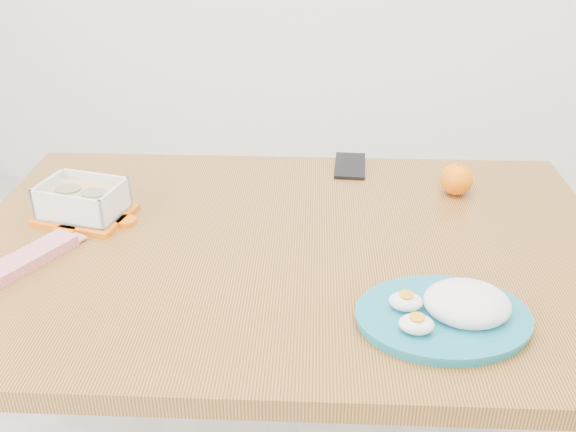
# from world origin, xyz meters

# --- Properties ---
(dining_table) EXTENTS (1.38, 0.99, 0.75)m
(dining_table) POSITION_xyz_m (-0.00, 0.06, 0.66)
(dining_table) COLOR #9F652D
(dining_table) RESTS_ON ground
(food_container) EXTENTS (0.20, 0.17, 0.08)m
(food_container) POSITION_xyz_m (-0.44, 0.10, 0.79)
(food_container) COLOR #EB6307
(food_container) RESTS_ON dining_table
(orange_fruit) EXTENTS (0.07, 0.07, 0.07)m
(orange_fruit) POSITION_xyz_m (0.34, 0.33, 0.79)
(orange_fruit) COLOR #E25104
(orange_fruit) RESTS_ON dining_table
(rice_plate) EXTENTS (0.33, 0.33, 0.08)m
(rice_plate) POSITION_xyz_m (0.30, -0.15, 0.78)
(rice_plate) COLOR #176D80
(rice_plate) RESTS_ON dining_table
(candy_bar) EXTENTS (0.14, 0.23, 0.02)m
(candy_bar) POSITION_xyz_m (-0.48, -0.10, 0.76)
(candy_bar) COLOR red
(candy_bar) RESTS_ON dining_table
(smartphone) EXTENTS (0.08, 0.15, 0.01)m
(smartphone) POSITION_xyz_m (0.10, 0.44, 0.75)
(smartphone) COLOR black
(smartphone) RESTS_ON dining_table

